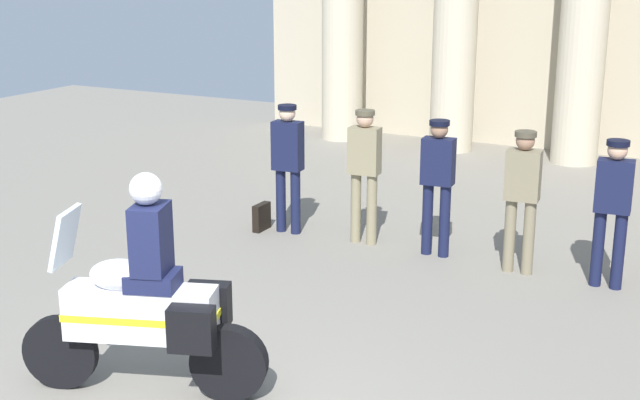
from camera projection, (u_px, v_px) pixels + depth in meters
The scene contains 7 objects.
officer_in_row_0 at pixel (288, 158), 11.21m from camera, with size 0.40×0.25×1.70m.
officer_in_row_1 at pixel (364, 166), 10.78m from camera, with size 0.40×0.25×1.71m.
officer_in_row_2 at pixel (438, 177), 10.34m from camera, with size 0.40×0.25×1.67m.
officer_in_row_3 at pixel (522, 190), 9.76m from camera, with size 0.40×0.25×1.66m.
officer_in_row_4 at pixel (613, 202), 9.32m from camera, with size 0.40×0.25×1.65m.
motorcycle_with_rider at pixel (149, 305), 7.04m from camera, with size 2.01×0.97×1.90m.
briefcase_on_ground at pixel (262, 217), 11.53m from camera, with size 0.10×0.32×0.36m, color black.
Camera 1 is at (3.54, -4.51, 3.52)m, focal length 48.74 mm.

